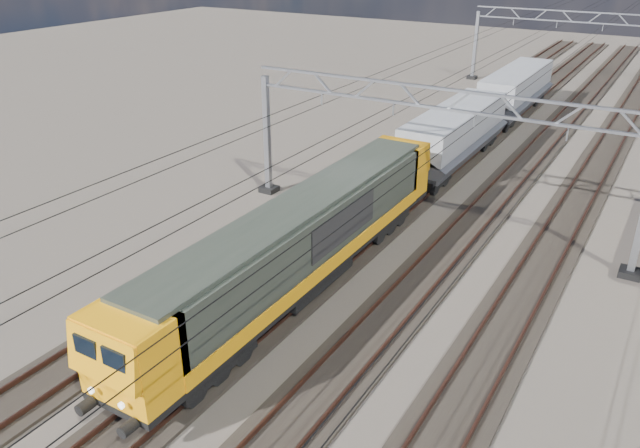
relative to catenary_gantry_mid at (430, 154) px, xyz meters
The scene contains 11 objects.
ground 5.59m from the catenary_gantry_mid, 90.00° to the right, with size 160.00×160.00×0.00m, color #2C2621.
track_outer_west 8.17m from the catenary_gantry_mid, 146.31° to the right, with size 2.60×140.00×0.30m.
track_loco 5.89m from the catenary_gantry_mid, 116.57° to the right, with size 2.60×140.00×0.30m.
track_inner_east 5.89m from the catenary_gantry_mid, 63.43° to the right, with size 2.60×140.00×0.30m.
track_outer_east 8.17m from the catenary_gantry_mid, 33.69° to the right, with size 2.60×140.00×0.30m.
catenary_gantry_mid is the anchor object (origin of this frame).
catenary_gantry_far 36.00m from the catenary_gantry_mid, 90.00° to the left, with size 19.90×0.90×7.11m.
overhead_wires 4.40m from the catenary_gantry_mid, 90.00° to the left, with size 12.03×140.00×0.53m.
locomotive 8.57m from the catenary_gantry_mid, 103.74° to the right, with size 2.76×21.10×3.62m.
hopper_wagon_lead 9.87m from the catenary_gantry_mid, 101.87° to the left, with size 3.38×13.00×3.25m.
hopper_wagon_mid 23.86m from the catenary_gantry_mid, 94.82° to the left, with size 3.38×13.00×3.25m.
Camera 1 is at (10.07, -23.00, 13.38)m, focal length 35.00 mm.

